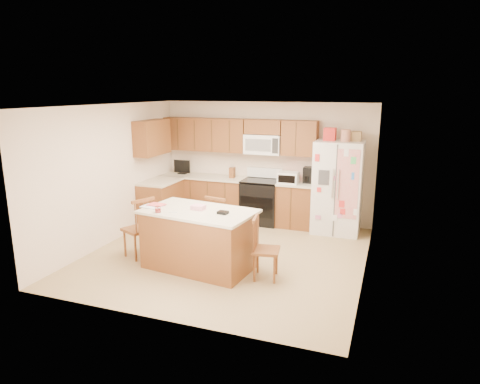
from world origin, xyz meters
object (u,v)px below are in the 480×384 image
at_px(windsor_chair_back, 220,225).
at_px(refrigerator, 338,186).
at_px(windsor_chair_left, 139,229).
at_px(stove, 261,201).
at_px(island, 199,239).
at_px(windsor_chair_right, 264,250).

bearing_deg(windsor_chair_back, refrigerator, 45.29).
distance_m(refrigerator, windsor_chair_left, 3.83).
xyz_separation_m(stove, windsor_chair_back, (-0.17, -1.82, -0.00)).
distance_m(island, windsor_chair_back, 0.74).
bearing_deg(island, stove, 85.04).
distance_m(windsor_chair_left, windsor_chair_right, 2.20).
distance_m(stove, windsor_chair_back, 1.83).
bearing_deg(stove, windsor_chair_left, -118.28).
distance_m(stove, island, 2.58).
height_order(windsor_chair_left, windsor_chair_back, windsor_chair_left).
relative_size(island, windsor_chair_left, 1.80).
relative_size(stove, windsor_chair_back, 1.13).
height_order(stove, windsor_chair_right, stove).
height_order(refrigerator, windsor_chair_right, refrigerator).
height_order(stove, windsor_chair_back, stove).
relative_size(stove, refrigerator, 0.55).
distance_m(windsor_chair_back, windsor_chair_right, 1.29).
bearing_deg(windsor_chair_back, windsor_chair_left, -149.92).
xyz_separation_m(stove, island, (-0.22, -2.57, -0.00)).
relative_size(island, windsor_chair_right, 1.97).
bearing_deg(refrigerator, windsor_chair_back, -134.71).
bearing_deg(refrigerator, stove, 177.70).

